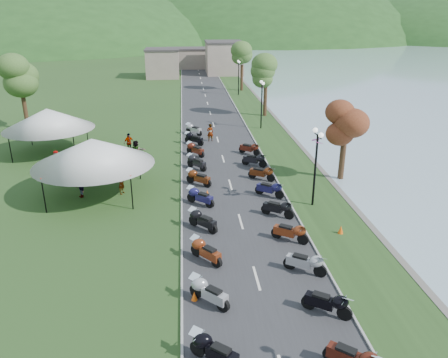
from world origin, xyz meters
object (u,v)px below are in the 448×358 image
object	(u,v)px
vendor_tent_main	(95,167)
pedestrian_c	(81,197)
pedestrian_a	(122,194)
pedestrian_b	(81,170)

from	to	relation	value
vendor_tent_main	pedestrian_c	world-z (taller)	vendor_tent_main
vendor_tent_main	pedestrian_a	world-z (taller)	vendor_tent_main
vendor_tent_main	pedestrian_b	size ratio (longest dim) A/B	2.77
pedestrian_a	pedestrian_b	world-z (taller)	pedestrian_b
pedestrian_a	pedestrian_b	size ratio (longest dim) A/B	0.82
vendor_tent_main	pedestrian_a	bearing A→B (deg)	-2.15
pedestrian_c	vendor_tent_main	bearing A→B (deg)	75.18
pedestrian_c	pedestrian_b	bearing A→B (deg)	153.86
vendor_tent_main	pedestrian_b	distance (m)	5.89
pedestrian_b	pedestrian_c	bearing A→B (deg)	118.71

